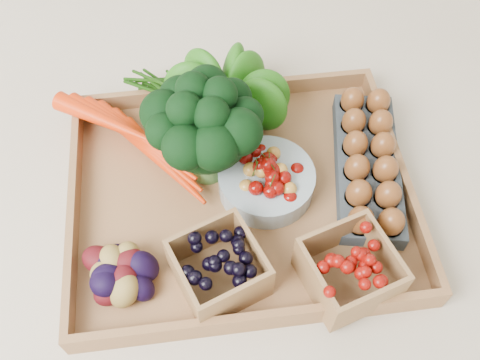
{
  "coord_description": "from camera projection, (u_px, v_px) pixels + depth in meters",
  "views": [
    {
      "loc": [
        -0.06,
        -0.47,
        0.77
      ],
      "look_at": [
        0.0,
        0.0,
        0.06
      ],
      "focal_mm": 40.0,
      "sensor_mm": 36.0,
      "label": 1
    }
  ],
  "objects": [
    {
      "name": "carrots",
      "position": [
        146.0,
        144.0,
        0.91
      ],
      "size": [
        0.23,
        0.16,
        0.05
      ],
      "primitive_type": null,
      "color": "red",
      "rests_on": "tray"
    },
    {
      "name": "ground",
      "position": [
        240.0,
        200.0,
        0.9
      ],
      "size": [
        4.0,
        4.0,
        0.0
      ],
      "primitive_type": "plane",
      "color": "beige",
      "rests_on": "ground"
    },
    {
      "name": "punnet_raspberry",
      "position": [
        349.0,
        270.0,
        0.77
      ],
      "size": [
        0.15,
        0.15,
        0.08
      ],
      "primitive_type": "cube",
      "rotation": [
        0.0,
        0.0,
        0.3
      ],
      "color": "#700905",
      "rests_on": "tray"
    },
    {
      "name": "egg_carton",
      "position": [
        367.0,
        167.0,
        0.9
      ],
      "size": [
        0.16,
        0.3,
        0.03
      ],
      "primitive_type": "cube",
      "rotation": [
        0.0,
        0.0,
        -0.19
      ],
      "color": "#333C41",
      "rests_on": "tray"
    },
    {
      "name": "cherry_bowl",
      "position": [
        266.0,
        181.0,
        0.88
      ],
      "size": [
        0.16,
        0.16,
        0.04
      ],
      "primitive_type": "cylinder",
      "color": "#8C9EA5",
      "rests_on": "tray"
    },
    {
      "name": "tray",
      "position": [
        240.0,
        197.0,
        0.89
      ],
      "size": [
        0.55,
        0.45,
        0.01
      ],
      "primitive_type": "cube",
      "color": "#996A40",
      "rests_on": "ground"
    },
    {
      "name": "potatoes",
      "position": [
        118.0,
        268.0,
        0.78
      ],
      "size": [
        0.12,
        0.12,
        0.07
      ],
      "primitive_type": null,
      "color": "#3E090E",
      "rests_on": "tray"
    },
    {
      "name": "lettuce",
      "position": [
        227.0,
        92.0,
        0.92
      ],
      "size": [
        0.14,
        0.14,
        0.14
      ],
      "primitive_type": "sphere",
      "color": "#20540D",
      "rests_on": "tray"
    },
    {
      "name": "broccoli",
      "position": [
        206.0,
        145.0,
        0.85
      ],
      "size": [
        0.19,
        0.19,
        0.15
      ],
      "primitive_type": null,
      "color": "black",
      "rests_on": "tray"
    },
    {
      "name": "punnet_blackberry",
      "position": [
        219.0,
        268.0,
        0.77
      ],
      "size": [
        0.15,
        0.15,
        0.08
      ],
      "primitive_type": "cube",
      "rotation": [
        0.0,
        0.0,
        0.36
      ],
      "color": "black",
      "rests_on": "tray"
    }
  ]
}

